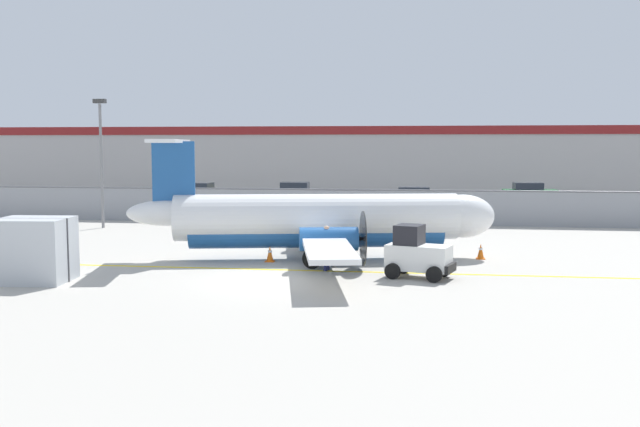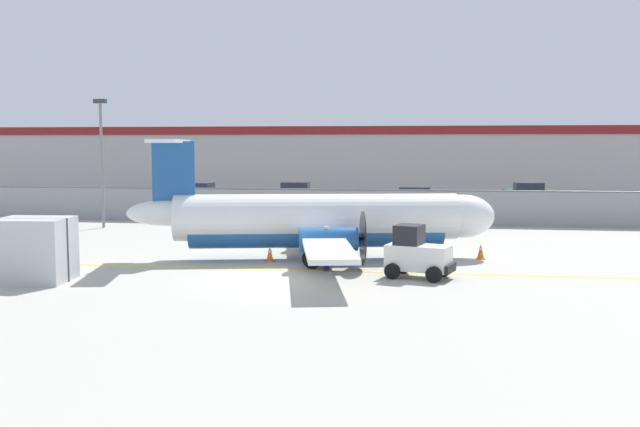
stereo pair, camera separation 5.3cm
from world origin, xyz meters
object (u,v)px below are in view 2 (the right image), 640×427
traffic_cone_near_left (481,251)px  parked_car_2 (413,198)px  traffic_cone_near_right (270,254)px  parked_car_3 (530,193)px  apron_light_pole (102,152)px  ground_crew_worker (326,245)px  parked_car_1 (294,192)px  traffic_cone_far_left (315,250)px  parked_car_0 (200,193)px  baggage_tug (417,254)px  cargo_container (34,250)px  commuter_airplane (323,221)px

traffic_cone_near_left → parked_car_2: parked_car_2 is taller
traffic_cone_near_right → traffic_cone_near_left: bearing=12.5°
parked_car_3 → apron_light_pole: size_ratio=0.59×
ground_crew_worker → parked_car_1: bearing=-61.8°
traffic_cone_near_left → parked_car_3: (6.20, 29.05, 0.58)m
traffic_cone_far_left → parked_car_1: bearing=101.9°
parked_car_2 → parked_car_3: bearing=-142.9°
parked_car_0 → parked_car_2: 17.26m
traffic_cone_near_right → parked_car_3: (14.69, 30.93, 0.58)m
parked_car_2 → parked_car_0: bearing=-12.1°
baggage_tug → parked_car_1: baggage_tug is taller
parked_car_0 → parked_car_1: bearing=21.0°
baggage_tug → cargo_container: bearing=-151.8°
parked_car_1 → traffic_cone_far_left: bearing=100.9°
traffic_cone_near_right → traffic_cone_far_left: same height
parked_car_0 → parked_car_2: size_ratio=1.03×
commuter_airplane → traffic_cone_far_left: (-0.43, 0.50, -1.29)m
baggage_tug → traffic_cone_near_left: bearing=77.9°
commuter_airplane → apron_light_pole: (-13.93, 9.36, 2.70)m
commuter_airplane → traffic_cone_near_right: commuter_airplane is taller
parked_car_1 → ground_crew_worker: bearing=101.3°
cargo_container → parked_car_3: cargo_container is taller
cargo_container → traffic_cone_far_left: size_ratio=4.00×
parked_car_0 → apron_light_pole: bearing=-85.2°
traffic_cone_near_left → apron_light_pole: bearing=157.5°
cargo_container → parked_car_1: 34.34m
traffic_cone_far_left → parked_car_1: parked_car_1 is taller
commuter_airplane → baggage_tug: (3.86, -3.66, -0.75)m
parked_car_2 → commuter_airplane: bearing=80.6°
baggage_tug → parked_car_1: (-10.10, 31.68, 0.04)m
cargo_container → parked_car_2: (12.62, 28.93, -0.21)m
parked_car_2 → parked_car_3: (9.25, 7.24, 0.00)m
traffic_cone_near_left → ground_crew_worker: bearing=-148.9°
traffic_cone_near_left → apron_light_pole: 22.41m
baggage_tug → parked_car_2: size_ratio=0.60×
baggage_tug → parked_car_0: bearing=137.6°
traffic_cone_near_left → traffic_cone_near_right: bearing=-167.5°
parked_car_3 → traffic_cone_far_left: bearing=-116.8°
ground_crew_worker → commuter_airplane: bearing=-63.8°
baggage_tug → parked_car_1: 33.25m
cargo_container → parked_car_1: (2.98, 34.20, -0.21)m
cargo_container → parked_car_3: size_ratio=0.60×
parked_car_1 → parked_car_2: 10.99m
parked_car_3 → traffic_cone_near_left: bearing=-104.9°
baggage_tug → apron_light_pole: (-17.79, 13.02, 3.45)m
parked_car_2 → apron_light_pole: size_ratio=0.58×
commuter_airplane → apron_light_pole: 17.00m
traffic_cone_near_right → commuter_airplane: bearing=25.0°
traffic_cone_near_right → parked_car_3: parked_car_3 is taller
parked_car_2 → ground_crew_worker: bearing=82.5°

